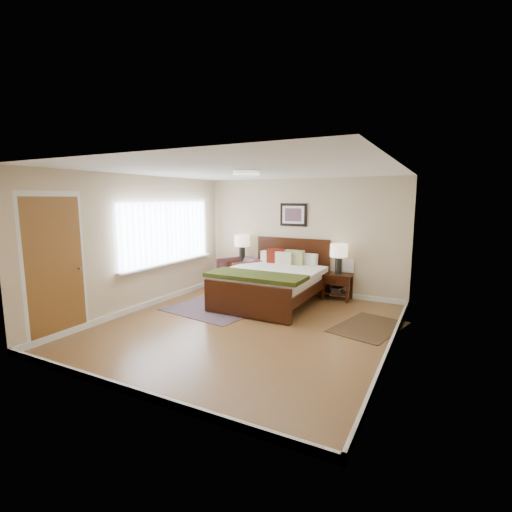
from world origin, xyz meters
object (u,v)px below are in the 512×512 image
object	(u,v)px
bed	(273,276)
lamp_left	(242,243)
rug_persian	(229,303)
nightstand_left	(242,267)
nightstand_right	(338,283)
lamp_right	(339,253)
armchair	(239,274)

from	to	relation	value
bed	lamp_left	bearing A→B (deg)	144.01
lamp_left	rug_persian	bearing A→B (deg)	-71.52
nightstand_left	nightstand_right	distance (m)	2.27
nightstand_right	lamp_right	world-z (taller)	lamp_right
nightstand_left	lamp_right	distance (m)	2.31
nightstand_left	nightstand_right	size ratio (longest dim) A/B	1.15
nightstand_right	bed	bearing A→B (deg)	-142.10
bed	armchair	size ratio (longest dim) A/B	2.71
bed	lamp_right	bearing A→B (deg)	38.36
nightstand_left	lamp_left	world-z (taller)	lamp_left
bed	rug_persian	world-z (taller)	bed
nightstand_left	armchair	xyz separation A→B (m)	(0.07, -0.25, -0.13)
nightstand_left	nightstand_right	world-z (taller)	nightstand_left
bed	lamp_right	xyz separation A→B (m)	(1.08, 0.86, 0.43)
lamp_right	nightstand_right	bearing A→B (deg)	-90.00
lamp_right	armchair	size ratio (longest dim) A/B	0.75
nightstand_right	lamp_left	distance (m)	2.38
armchair	rug_persian	bearing A→B (deg)	-42.24
bed	rug_persian	size ratio (longest dim) A/B	0.97
nightstand_left	armchair	world-z (taller)	armchair
nightstand_right	armchair	distance (m)	2.21
nightstand_left	lamp_right	size ratio (longest dim) A/B	1.03
bed	nightstand_right	distance (m)	1.39
nightstand_left	armchair	size ratio (longest dim) A/B	0.77
bed	lamp_right	size ratio (longest dim) A/B	3.62
nightstand_left	lamp_left	distance (m)	0.56
armchair	rug_persian	distance (m)	1.12
lamp_right	rug_persian	distance (m)	2.44
nightstand_right	rug_persian	bearing A→B (deg)	-145.66
rug_persian	bed	bearing A→B (deg)	36.84
lamp_left	lamp_right	distance (m)	2.26
lamp_left	armchair	distance (m)	0.75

